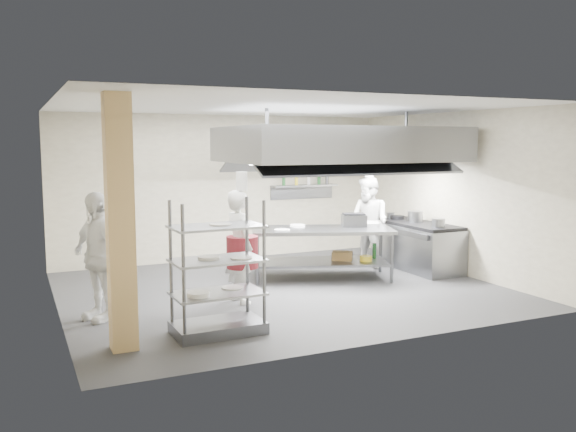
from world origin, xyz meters
name	(u,v)px	position (x,y,z in m)	size (l,w,h in m)	color
floor	(282,290)	(0.00, 0.00, 0.00)	(7.00, 7.00, 0.00)	#2B2B2D
ceiling	(282,107)	(0.00, 0.00, 3.00)	(7.00, 7.00, 0.00)	silver
wall_back	(224,188)	(0.00, 3.00, 1.50)	(7.00, 7.00, 0.00)	#A19880
wall_left	(54,210)	(-3.50, 0.00, 1.50)	(6.00, 6.00, 0.00)	#A19880
wall_right	(453,193)	(3.50, 0.00, 1.50)	(6.00, 6.00, 0.00)	#A19880
column	(120,224)	(-2.90, -1.90, 1.50)	(0.30, 0.30, 3.00)	tan
exhaust_hood	(340,144)	(1.30, 0.40, 2.40)	(4.00, 2.50, 0.60)	gray
hood_strip_a	(294,163)	(0.40, 0.40, 2.08)	(1.60, 0.12, 0.04)	white
hood_strip_b	(383,162)	(2.20, 0.40, 2.08)	(1.60, 0.12, 0.04)	white
wall_shelf	(305,186)	(1.80, 2.84, 1.50)	(1.50, 0.28, 0.04)	gray
island	(322,253)	(1.00, 0.49, 0.46)	(2.50, 1.04, 0.91)	slate
island_worktop	(322,230)	(1.00, 0.49, 0.88)	(2.50, 1.04, 0.06)	gray
island_undershelf	(322,262)	(1.00, 0.49, 0.30)	(2.30, 0.94, 0.04)	slate
pass_rack	(217,268)	(-1.70, -1.80, 0.86)	(1.15, 0.67, 1.72)	slate
cooking_range	(417,247)	(3.08, 0.50, 0.42)	(0.80, 2.00, 0.84)	gray
range_top	(417,224)	(3.08, 0.50, 0.87)	(0.78, 1.96, 0.06)	black
chef_head	(240,247)	(-0.91, -0.46, 0.86)	(0.63, 0.41, 1.73)	white
chef_line	(369,223)	(2.27, 0.94, 0.89)	(0.87, 0.67, 1.78)	white
chef_plating	(98,256)	(-3.00, -0.54, 0.89)	(1.04, 0.43, 1.78)	white
griddle	(354,220)	(1.66, 0.49, 1.02)	(0.43, 0.34, 0.21)	slate
wicker_basket	(342,256)	(1.36, 0.38, 0.40)	(0.36, 0.25, 0.16)	olive
stockpot	(415,216)	(3.12, 0.62, 1.00)	(0.30, 0.30, 0.20)	gray
plate_stack	(218,291)	(-1.70, -1.80, 0.55)	(0.28, 0.28, 0.05)	white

